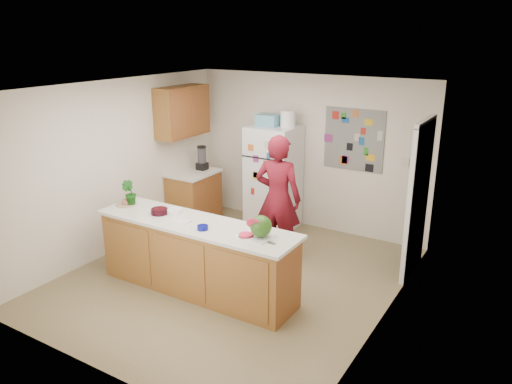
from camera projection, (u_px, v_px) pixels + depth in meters
The scene contains 26 objects.
floor at pixel (233, 278), 6.65m from camera, with size 4.00×4.50×0.02m, color brown.
wall_back at pixel (309, 153), 8.09m from camera, with size 4.00×0.02×2.50m, color beige.
wall_left at pixel (117, 167), 7.25m from camera, with size 0.02×4.50×2.50m, color beige.
wall_right at pixel (389, 218), 5.26m from camera, with size 0.02×4.50×2.50m, color beige.
ceiling at pixel (230, 87), 5.87m from camera, with size 4.00×4.50×0.02m, color white.
doorway at pixel (419, 200), 6.53m from camera, with size 0.03×0.85×2.04m, color black.
peninsula_base at pixel (197, 258), 6.20m from camera, with size 2.60×0.62×0.88m, color brown.
peninsula_top at pixel (195, 224), 6.06m from camera, with size 2.68×0.70×0.04m, color silver.
side_counter_base at pixel (194, 198), 8.44m from camera, with size 0.60×0.80×0.86m, color brown.
side_counter_top at pixel (193, 173), 8.30m from camera, with size 0.64×0.84×0.04m, color silver.
upper_cabinets at pixel (182, 111), 8.01m from camera, with size 0.35×1.00×0.80m, color brown.
refrigerator at pixel (273, 178), 8.13m from camera, with size 0.75×0.70×1.70m, color silver.
fridge_top_bin at pixel (269, 120), 7.89m from camera, with size 0.35×0.28×0.18m, color #5999B2.
photo_collage at pixel (354, 140), 7.61m from camera, with size 0.95×0.01×0.95m, color slate.
person at pixel (278, 199), 6.94m from camera, with size 0.66×0.43×1.82m, color maroon.
blender_appliance at pixel (202, 159), 8.37m from camera, with size 0.14×0.14×0.38m, color black.
cutting_board at pixel (255, 237), 5.62m from camera, with size 0.38×0.29×0.01m, color silver.
watermelon at pixel (261, 226), 5.56m from camera, with size 0.25×0.25×0.25m, color #23540D.
watermelon_slice at pixel (246, 235), 5.62m from camera, with size 0.16×0.16×0.02m, color #C1304E.
cherry_bowl at pixel (159, 211), 6.32m from camera, with size 0.21×0.21×0.07m, color black.
white_bowl at pixel (174, 211), 6.33m from camera, with size 0.19×0.19×0.06m, color white.
cobalt_bowl at pixel (203, 228), 5.82m from camera, with size 0.13×0.13×0.05m, color #080C64.
plate at pixel (126, 204), 6.66m from camera, with size 0.27×0.27×0.02m, color #BAB08D.
paper_towel at pixel (182, 222), 6.03m from camera, with size 0.17×0.15×0.02m, color white.
keys at pixel (272, 243), 5.44m from camera, with size 0.09×0.04×0.01m, color slate.
potted_plant at pixel (129, 193), 6.60m from camera, with size 0.18×0.15×0.34m, color #15410D.
Camera 1 is at (3.36, -4.94, 3.14)m, focal length 35.00 mm.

